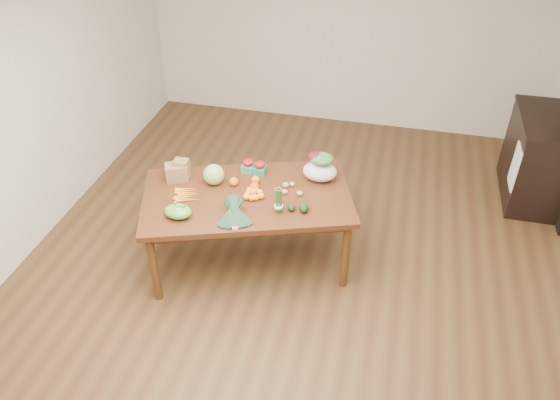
% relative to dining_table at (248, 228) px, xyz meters
% --- Properties ---
extents(floor, '(6.00, 6.00, 0.00)m').
position_rel_dining_table_xyz_m(floor, '(0.43, -0.05, -0.38)').
color(floor, '#53391C').
rests_on(floor, ground).
extents(room_walls, '(5.02, 6.02, 2.70)m').
position_rel_dining_table_xyz_m(room_walls, '(0.43, -0.05, 0.97)').
color(room_walls, beige).
rests_on(room_walls, floor).
extents(dining_table, '(2.02, 1.53, 0.75)m').
position_rel_dining_table_xyz_m(dining_table, '(0.00, 0.00, 0.00)').
color(dining_table, '#502C12').
rests_on(dining_table, floor).
extents(cabinet, '(0.52, 1.02, 0.94)m').
position_rel_dining_table_xyz_m(cabinet, '(2.65, 1.71, 0.10)').
color(cabinet, black).
rests_on(cabinet, floor).
extents(dish_towel, '(0.02, 0.28, 0.45)m').
position_rel_dining_table_xyz_m(dish_towel, '(2.39, 1.35, 0.18)').
color(dish_towel, white).
rests_on(dish_towel, cabinet).
extents(paper_bag, '(0.32, 0.29, 0.18)m').
position_rel_dining_table_xyz_m(paper_bag, '(-0.67, 0.08, 0.47)').
color(paper_bag, '#956542').
rests_on(paper_bag, dining_table).
extents(cabbage, '(0.19, 0.19, 0.19)m').
position_rel_dining_table_xyz_m(cabbage, '(-0.33, 0.10, 0.47)').
color(cabbage, '#ADD67B').
rests_on(cabbage, dining_table).
extents(strawberry_basket_a, '(0.14, 0.14, 0.10)m').
position_rel_dining_table_xyz_m(strawberry_basket_a, '(-0.09, 0.36, 0.43)').
color(strawberry_basket_a, red).
rests_on(strawberry_basket_a, dining_table).
extents(strawberry_basket_b, '(0.14, 0.14, 0.10)m').
position_rel_dining_table_xyz_m(strawberry_basket_b, '(0.02, 0.35, 0.42)').
color(strawberry_basket_b, '#AD180B').
rests_on(strawberry_basket_b, dining_table).
extents(orange_a, '(0.08, 0.08, 0.08)m').
position_rel_dining_table_xyz_m(orange_a, '(-0.15, 0.11, 0.42)').
color(orange_a, orange).
rests_on(orange_a, dining_table).
extents(orange_b, '(0.08, 0.08, 0.08)m').
position_rel_dining_table_xyz_m(orange_b, '(0.03, 0.18, 0.41)').
color(orange_b, '#FB560F').
rests_on(orange_b, dining_table).
extents(orange_c, '(0.09, 0.09, 0.09)m').
position_rel_dining_table_xyz_m(orange_c, '(0.05, 0.07, 0.42)').
color(orange_c, orange).
rests_on(orange_c, dining_table).
extents(mandarin_cluster, '(0.23, 0.23, 0.09)m').
position_rel_dining_table_xyz_m(mandarin_cluster, '(0.07, -0.02, 0.42)').
color(mandarin_cluster, '#FF9E0F').
rests_on(mandarin_cluster, dining_table).
extents(carrots, '(0.28, 0.28, 0.03)m').
position_rel_dining_table_xyz_m(carrots, '(-0.50, -0.13, 0.39)').
color(carrots, orange).
rests_on(carrots, dining_table).
extents(snap_pea_bag, '(0.23, 0.17, 0.10)m').
position_rel_dining_table_xyz_m(snap_pea_bag, '(-0.46, -0.42, 0.43)').
color(snap_pea_bag, '#5FAE3B').
rests_on(snap_pea_bag, dining_table).
extents(kale_bunch, '(0.43, 0.48, 0.16)m').
position_rel_dining_table_xyz_m(kale_bunch, '(0.01, -0.38, 0.45)').
color(kale_bunch, '#152F1E').
rests_on(kale_bunch, dining_table).
extents(asparagus_bundle, '(0.11, 0.14, 0.26)m').
position_rel_dining_table_xyz_m(asparagus_bundle, '(0.33, -0.18, 0.50)').
color(asparagus_bundle, '#577D39').
rests_on(asparagus_bundle, dining_table).
extents(potato_a, '(0.04, 0.04, 0.04)m').
position_rel_dining_table_xyz_m(potato_a, '(0.25, 0.11, 0.39)').
color(potato_a, tan).
rests_on(potato_a, dining_table).
extents(potato_b, '(0.05, 0.05, 0.04)m').
position_rel_dining_table_xyz_m(potato_b, '(0.31, 0.09, 0.40)').
color(potato_b, tan).
rests_on(potato_b, dining_table).
extents(potato_c, '(0.05, 0.04, 0.04)m').
position_rel_dining_table_xyz_m(potato_c, '(0.35, 0.22, 0.39)').
color(potato_c, '#CDBB76').
rests_on(potato_c, dining_table).
extents(potato_d, '(0.06, 0.05, 0.05)m').
position_rel_dining_table_xyz_m(potato_d, '(0.30, 0.19, 0.40)').
color(potato_d, tan).
rests_on(potato_d, dining_table).
extents(potato_e, '(0.05, 0.05, 0.05)m').
position_rel_dining_table_xyz_m(potato_e, '(0.45, 0.10, 0.40)').
color(potato_e, tan).
rests_on(potato_e, dining_table).
extents(avocado_a, '(0.09, 0.11, 0.06)m').
position_rel_dining_table_xyz_m(avocado_a, '(0.42, -0.12, 0.41)').
color(avocado_a, black).
rests_on(avocado_a, dining_table).
extents(avocado_b, '(0.11, 0.14, 0.08)m').
position_rel_dining_table_xyz_m(avocado_b, '(0.52, -0.11, 0.41)').
color(avocado_b, black).
rests_on(avocado_b, dining_table).
extents(salad_bag, '(0.37, 0.32, 0.24)m').
position_rel_dining_table_xyz_m(salad_bag, '(0.57, 0.38, 0.49)').
color(salad_bag, silver).
rests_on(salad_bag, dining_table).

